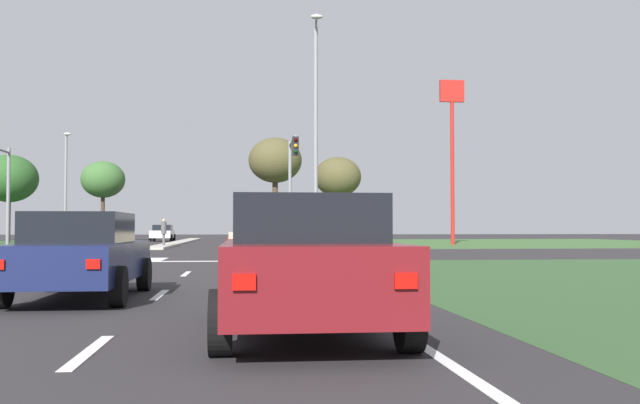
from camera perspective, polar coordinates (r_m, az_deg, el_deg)
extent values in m
plane|color=#282628|center=(33.82, -14.67, -4.08)|extent=(200.00, 200.00, 0.00)
cube|color=#385B2D|center=(61.45, 13.38, -3.15)|extent=(35.00, 35.00, 0.01)
cube|color=#ADA89E|center=(58.65, -11.03, -3.16)|extent=(1.20, 36.00, 0.14)
cube|color=silver|center=(7.55, -17.91, -11.26)|extent=(0.14, 2.00, 0.01)
cube|color=silver|center=(13.44, -12.64, -7.22)|extent=(0.14, 2.00, 0.01)
cube|color=silver|center=(19.39, -10.62, -5.64)|extent=(0.14, 2.00, 0.01)
cube|color=silver|center=(15.58, 0.69, -6.56)|extent=(0.14, 24.00, 0.01)
cube|color=silver|center=(26.48, -8.76, -4.68)|extent=(6.40, 0.50, 0.01)
cube|color=silver|center=(29.68, -24.06, -4.24)|extent=(0.70, 2.80, 0.01)
cube|color=silver|center=(29.35, -21.91, -4.30)|extent=(0.70, 2.80, 0.01)
cube|color=silver|center=(29.06, -19.72, -4.35)|extent=(0.70, 2.80, 0.01)
cube|color=silver|center=(28.81, -17.49, -4.40)|extent=(0.70, 2.80, 0.01)
cube|color=silver|center=(28.60, -15.23, -4.44)|extent=(0.70, 2.80, 0.01)
cube|color=silver|center=(28.45, -12.93, -4.47)|extent=(0.70, 2.80, 0.01)
cube|color=#BCAD8E|center=(32.43, -3.60, -3.03)|extent=(4.15, 1.83, 0.72)
cube|color=black|center=(32.42, -3.86, -1.93)|extent=(1.91, 1.61, 0.52)
cube|color=red|center=(33.10, -7.28, -2.87)|extent=(0.04, 0.20, 0.14)
cube|color=red|center=(31.71, -7.33, -2.90)|extent=(0.04, 0.20, 0.14)
cylinder|color=black|center=(33.43, -1.39, -3.62)|extent=(0.64, 0.22, 0.64)
cylinder|color=black|center=(31.61, -1.11, -3.71)|extent=(0.64, 0.22, 0.64)
cylinder|color=black|center=(33.32, -5.95, -3.61)|extent=(0.64, 0.22, 0.64)
cylinder|color=black|center=(31.49, -5.94, -3.70)|extent=(0.64, 0.22, 0.64)
cube|color=silver|center=(66.50, -12.44, -2.52)|extent=(1.84, 4.38, 0.65)
cube|color=black|center=(66.65, -12.42, -2.01)|extent=(1.61, 2.01, 0.52)
cube|color=red|center=(68.63, -11.66, -2.45)|extent=(0.20, 0.04, 0.14)
cube|color=red|center=(68.78, -12.82, -2.44)|extent=(0.20, 0.04, 0.14)
cylinder|color=black|center=(65.02, -11.78, -2.82)|extent=(0.22, 0.64, 0.64)
cylinder|color=black|center=(65.22, -13.38, -2.81)|extent=(0.22, 0.64, 0.64)
cylinder|color=black|center=(67.81, -11.54, -2.79)|extent=(0.22, 0.64, 0.64)
cylinder|color=black|center=(68.01, -13.08, -2.78)|extent=(0.22, 0.64, 0.64)
cube|color=#19565B|center=(35.49, -1.27, -2.96)|extent=(4.49, 1.81, 0.70)
cube|color=black|center=(35.50, -1.03, -1.98)|extent=(2.07, 1.59, 0.52)
cube|color=red|center=(35.07, 2.52, -2.86)|extent=(0.04, 0.20, 0.14)
cube|color=red|center=(36.43, 2.20, -2.83)|extent=(0.04, 0.20, 0.14)
cylinder|color=black|center=(34.50, -3.53, -3.57)|extent=(0.64, 0.22, 0.64)
cylinder|color=black|center=(36.30, -3.66, -3.49)|extent=(0.64, 0.22, 0.64)
cylinder|color=black|center=(34.75, 1.22, -3.56)|extent=(0.64, 0.22, 0.64)
cylinder|color=black|center=(36.54, 0.86, -3.49)|extent=(0.64, 0.22, 0.64)
cube|color=#161E47|center=(13.08, -18.44, -4.51)|extent=(1.73, 4.55, 0.65)
cube|color=black|center=(12.92, -18.55, -1.95)|extent=(1.52, 2.09, 0.52)
cube|color=red|center=(10.70, -17.61, -4.74)|extent=(0.20, 0.04, 0.14)
cylinder|color=black|center=(14.71, -20.55, -5.46)|extent=(0.22, 0.64, 0.64)
cylinder|color=black|center=(14.38, -13.83, -5.61)|extent=(0.22, 0.64, 0.64)
cylinder|color=black|center=(11.92, -24.05, -6.24)|extent=(0.22, 0.64, 0.64)
cylinder|color=black|center=(11.51, -15.78, -6.49)|extent=(0.22, 0.64, 0.64)
cube|color=maroon|center=(8.38, -1.28, -5.72)|extent=(1.84, 4.42, 0.74)
cube|color=black|center=(8.22, -1.19, -1.39)|extent=(1.62, 2.03, 0.52)
cube|color=red|center=(6.12, -6.07, -6.36)|extent=(0.20, 0.04, 0.14)
cube|color=red|center=(6.28, 6.86, -6.25)|extent=(0.20, 0.04, 0.14)
cylinder|color=black|center=(9.80, -7.40, -7.35)|extent=(0.22, 0.64, 0.64)
cylinder|color=black|center=(9.93, 3.36, -7.29)|extent=(0.22, 0.64, 0.64)
cylinder|color=black|center=(6.98, -7.93, -9.49)|extent=(0.22, 0.64, 0.64)
cylinder|color=black|center=(7.17, 7.13, -9.30)|extent=(0.22, 0.64, 0.64)
cylinder|color=gray|center=(40.15, -2.41, 0.54)|extent=(0.18, 0.18, 6.10)
cylinder|color=gray|center=(38.24, -2.20, 4.89)|extent=(0.12, 4.30, 0.12)
cube|color=black|center=(36.05, -1.96, 4.47)|extent=(0.32, 0.26, 0.95)
sphere|color=#360503|center=(35.93, -1.94, 4.97)|extent=(0.20, 0.20, 0.20)
sphere|color=orange|center=(35.89, -1.94, 4.50)|extent=(0.20, 0.20, 0.20)
sphere|color=black|center=(35.86, -1.94, 4.02)|extent=(0.20, 0.20, 0.20)
cylinder|color=gray|center=(41.99, -23.59, 0.21)|extent=(0.18, 0.18, 5.53)
cylinder|color=gray|center=(33.44, -0.35, 5.03)|extent=(0.20, 0.20, 10.71)
cylinder|color=gray|center=(33.51, -0.30, 14.20)|extent=(0.26, 2.05, 0.10)
ellipsoid|color=#B2B2A8|center=(32.49, -0.26, 14.54)|extent=(0.56, 0.28, 0.20)
cylinder|color=gray|center=(57.21, -19.61, 0.99)|extent=(0.20, 0.20, 8.31)
cylinder|color=gray|center=(56.71, -19.52, 5.12)|extent=(0.57, 1.67, 0.10)
ellipsoid|color=#B2B2A8|center=(55.86, -19.48, 5.13)|extent=(0.56, 0.28, 0.20)
cylinder|color=#4C4C4C|center=(45.82, -12.34, -2.94)|extent=(0.16, 0.16, 0.70)
cylinder|color=#4C4C4C|center=(45.81, -12.34, -2.04)|extent=(0.34, 0.34, 0.74)
sphere|color=tan|center=(45.81, -12.33, -1.45)|extent=(0.21, 0.21, 0.21)
cylinder|color=red|center=(52.99, 10.50, 2.28)|extent=(0.28, 0.28, 10.42)
cube|color=red|center=(53.78, 10.46, 8.68)|extent=(1.80, 0.30, 1.60)
torus|color=yellow|center=(53.83, 10.00, 8.67)|extent=(0.96, 0.16, 0.96)
torus|color=yellow|center=(54.05, 10.81, 8.63)|extent=(0.96, 0.16, 0.96)
cylinder|color=#423323|center=(64.05, -23.55, -1.19)|extent=(0.30, 0.30, 4.02)
ellipsoid|color=#285123|center=(64.17, -23.51, 1.73)|extent=(4.60, 4.60, 3.91)
cylinder|color=#423323|center=(67.61, -16.92, -1.10)|extent=(0.35, 0.35, 4.53)
ellipsoid|color=#38602D|center=(67.75, -16.89, 1.73)|extent=(3.91, 3.91, 3.33)
cylinder|color=#423323|center=(61.20, -3.60, -0.52)|extent=(0.47, 0.47, 5.76)
ellipsoid|color=#4C4728|center=(61.45, -3.59, 3.34)|extent=(4.56, 4.56, 3.88)
cylinder|color=#423323|center=(65.24, 1.43, -1.08)|extent=(0.47, 0.47, 4.70)
ellipsoid|color=#4C4728|center=(65.40, 1.42, 2.01)|extent=(4.28, 4.28, 3.64)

